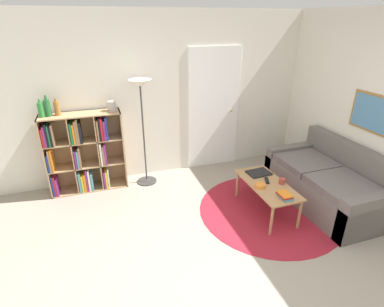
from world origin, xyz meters
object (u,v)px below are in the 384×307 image
Objects in this scene: cup at (282,181)px; bottle_middle at (48,108)px; bottle_left at (41,110)px; coffee_table at (267,187)px; bookshelf at (83,152)px; floor_lamp at (141,99)px; bottle_right at (57,108)px; laptop at (259,173)px; bowl at (260,185)px; couch at (329,183)px; vase_on_shelf at (112,106)px.

cup is 3.34m from bottle_middle.
coffee_table is at bearing -27.40° from bottle_left.
bookshelf is 1.20m from floor_lamp.
bottle_right is (0.12, 0.01, -0.02)m from bottle_middle.
bottle_left reaches higher than bookshelf.
coffee_table is at bearing -28.36° from bottle_middle.
bookshelf is 2.62m from laptop.
bottle_left reaches higher than bowl.
couch is at bearing -30.41° from floor_lamp.
couch reaches higher than bowl.
vase_on_shelf is at bearing 167.24° from floor_lamp.
bowl is at bearing 179.20° from couch.
bottle_right is at bearing 150.99° from cup.
bottle_middle reaches higher than bowl.
laptop is 2.97m from bottle_right.
cup is at bearing -2.88° from bowl.
bottle_middle reaches higher than bottle_right.
cup is at bearing -67.71° from laptop.
floor_lamp is 0.96× the size of couch.
couch is at bearing -22.35° from bottle_middle.
bowl is 0.32m from cup.
laptop reaches higher than coffee_table.
floor_lamp is at bearing 143.83° from laptop.
vase_on_shelf is at bearing 143.14° from cup.
couch is 21.00× the size of cup.
bottle_middle is (0.08, 0.01, 0.02)m from bottle_left.
bookshelf is 8.55× the size of vase_on_shelf.
bowl is (-0.17, -0.34, 0.01)m from laptop.
bottle_middle is at bearing 151.64° from coffee_table.
floor_lamp is 1.65× the size of coffee_table.
vase_on_shelf reaches higher than bookshelf.
floor_lamp reaches higher than bottle_middle.
floor_lamp reaches higher than bookshelf.
bottle_left is (-0.44, -0.01, 0.70)m from bookshelf.
bookshelf reaches higher than cup.
laptop is (1.43, -1.05, -0.93)m from floor_lamp.
bottle_left reaches higher than cup.
bowl is 0.56× the size of bottle_right.
floor_lamp is at bearing -3.77° from bottle_left.
cup is 2.62m from vase_on_shelf.
vase_on_shelf is at bearing 141.73° from coffee_table.
bookshelf is at bearing -0.50° from bottle_middle.
cup is at bearing -36.86° from vase_on_shelf.
bowl is (-0.14, -0.05, 0.07)m from coffee_table.
bottle_left is (-2.76, 1.43, 0.93)m from coffee_table.
coffee_table is 3.05× the size of laptop.
couch is 7.05× the size of bottle_left.
vase_on_shelf is at bearing -0.57° from bottle_middle.
bookshelf reaches higher than bowl.
floor_lamp is 2.01m from laptop.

